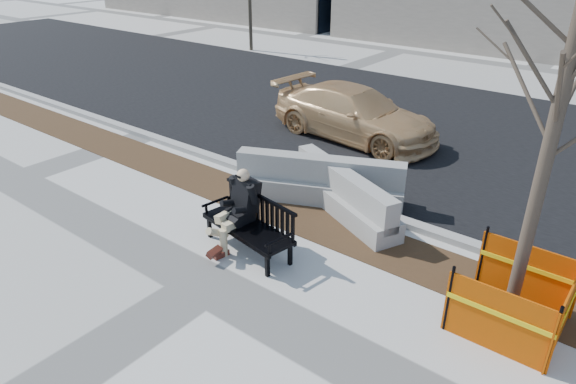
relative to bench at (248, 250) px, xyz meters
name	(u,v)px	position (x,y,z in m)	size (l,w,h in m)	color
ground	(207,283)	(0.13, -1.11, 0.00)	(120.00, 120.00, 0.00)	beige
mulch_strip	(306,219)	(0.13, 1.49, 0.00)	(40.00, 1.20, 0.02)	#47301C
asphalt_street	(438,132)	(0.13, 7.69, 0.00)	(60.00, 10.40, 0.01)	black
curb	(333,198)	(0.13, 2.44, 0.06)	(60.00, 0.25, 0.12)	#9E9B93
bench	(248,250)	(0.00, 0.00, 0.00)	(1.85, 0.66, 0.99)	black
seated_man	(242,243)	(-0.25, 0.09, 0.00)	(0.60, 1.00, 1.39)	black
tree_fence	(506,323)	(4.10, 0.83, 0.00)	(2.06, 2.06, 5.15)	#EC4F00
sedan	(353,138)	(-1.51, 5.88, 0.00)	(1.90, 4.67, 1.35)	tan
jersey_barrier_left	(319,200)	(-0.11, 2.28, 0.00)	(3.38, 0.68, 0.97)	gray
jersey_barrier_right	(342,211)	(0.51, 2.19, 0.00)	(3.06, 0.61, 0.88)	#9D9A93
far_tree_left	(251,50)	(-11.76, 13.20, 0.00)	(1.84, 1.84, 4.96)	#42392A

